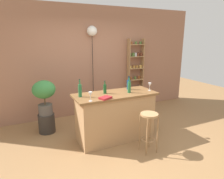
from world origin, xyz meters
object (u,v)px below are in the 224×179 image
bar_stool (149,124)px  bottle_vinegar (105,89)px  wine_glass_center (150,85)px  wine_glass_left (90,95)px  bottle_olive_oil (129,87)px  bottle_spirits_clear (129,84)px  cookbook (105,98)px  pendant_globe_light (92,32)px  spice_shelf (135,73)px  plant_stool (47,123)px  potted_plant (44,94)px  bottle_soda_blue (80,90)px

bar_stool → bottle_vinegar: (-0.50, 0.78, 0.52)m
bottle_vinegar → wine_glass_center: bearing=-11.6°
bottle_vinegar → wine_glass_left: 0.54m
bottle_olive_oil → bottle_spirits_clear: (0.12, 0.23, -0.01)m
cookbook → pendant_globe_light: pendant_globe_light is taller
spice_shelf → plant_stool: bearing=-166.5°
spice_shelf → bottle_olive_oil: (-1.10, -1.56, 0.06)m
bar_stool → bottle_olive_oil: size_ratio=2.33×
bar_stool → bottle_vinegar: bottle_vinegar is taller
spice_shelf → potted_plant: size_ratio=2.67×
wine_glass_left → bottle_soda_blue: bearing=104.5°
plant_stool → bottle_spirits_clear: size_ratio=1.43×
potted_plant → wine_glass_left: size_ratio=4.53×
bottle_spirits_clear → pendant_globe_light: pendant_globe_light is taller
pendant_globe_light → wine_glass_center: bearing=-68.9°
wine_glass_left → wine_glass_center: 1.34m
bottle_olive_oil → bottle_vinegar: bottle_olive_oil is taller
spice_shelf → bottle_soda_blue: (-2.06, -1.43, 0.06)m
bottle_soda_blue → wine_glass_center: bearing=-6.8°
bottle_spirits_clear → cookbook: size_ratio=1.36×
plant_stool → bottle_soda_blue: 1.31m
pendant_globe_light → bottle_olive_oil: bearing=-83.8°
bottle_vinegar → bottle_spirits_clear: bearing=7.7°
plant_stool → spice_shelf: bearing=13.5°
bar_stool → spice_shelf: 2.48m
bottle_vinegar → wine_glass_center: size_ratio=1.55×
plant_stool → wine_glass_left: bearing=-61.0°
pendant_globe_light → bottle_vinegar: bearing=-101.1°
cookbook → pendant_globe_light: size_ratio=0.09×
spice_shelf → potted_plant: (-2.60, -0.62, -0.14)m
bottle_soda_blue → bottle_vinegar: bearing=2.3°
bar_stool → bottle_vinegar: 1.07m
spice_shelf → plant_stool: size_ratio=4.84×
bar_stool → cookbook: 0.90m
potted_plant → wine_glass_center: bearing=-26.4°
pendant_globe_light → bottle_spirits_clear: bearing=-78.1°
bottle_spirits_clear → bottle_soda_blue: size_ratio=0.86×
plant_stool → bottle_vinegar: (1.04, -0.78, 0.84)m
plant_stool → bottle_soda_blue: size_ratio=1.23×
bar_stool → wine_glass_left: 1.15m
cookbook → bottle_spirits_clear: bearing=5.6°
bottle_soda_blue → plant_stool: bearing=124.0°
cookbook → plant_stool: bearing=104.9°
wine_glass_center → spice_shelf: bearing=68.2°
plant_stool → pendant_globe_light: pendant_globe_light is taller
wine_glass_center → bottle_olive_oil: bearing=175.1°
bottle_olive_oil → wine_glass_left: (-0.87, -0.20, -0.00)m
spice_shelf → potted_plant: 2.68m
bar_stool → bottle_olive_oil: bottle_olive_oil is taller
bottle_olive_oil → bottle_vinegar: bearing=161.9°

